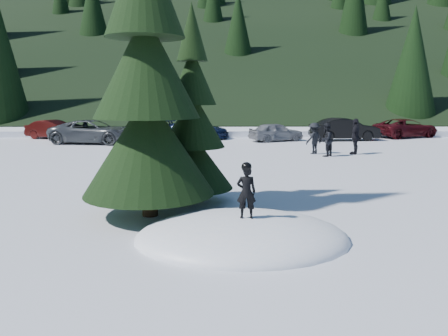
{
  "coord_description": "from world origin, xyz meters",
  "views": [
    {
      "loc": [
        -0.45,
        -8.73,
        2.96
      ],
      "look_at": [
        -0.36,
        2.38,
        1.1
      ],
      "focal_mm": 35.0,
      "sensor_mm": 36.0,
      "label": 1
    }
  ],
  "objects_px": {
    "car_3": "(197,129)",
    "car_6": "(405,128)",
    "spruce_short": "(193,127)",
    "adult_1": "(355,136)",
    "spruce_tall": "(146,80)",
    "child_skier": "(246,192)",
    "car_4": "(276,132)",
    "car_2": "(93,132)",
    "adult_0": "(326,140)",
    "adult_2": "(314,138)",
    "car_1": "(54,129)",
    "car_5": "(345,129)"
  },
  "relations": [
    {
      "from": "car_3",
      "to": "car_6",
      "type": "height_order",
      "value": "car_6"
    },
    {
      "from": "spruce_short",
      "to": "adult_1",
      "type": "xyz_separation_m",
      "value": [
        7.56,
        9.96,
        -1.2
      ]
    },
    {
      "from": "spruce_tall",
      "to": "adult_1",
      "type": "xyz_separation_m",
      "value": [
        8.56,
        11.36,
        -2.42
      ]
    },
    {
      "from": "child_skier",
      "to": "car_3",
      "type": "bearing_deg",
      "value": -84.52
    },
    {
      "from": "child_skier",
      "to": "car_4",
      "type": "bearing_deg",
      "value": -99.11
    },
    {
      "from": "child_skier",
      "to": "car_3",
      "type": "distance_m",
      "value": 21.65
    },
    {
      "from": "spruce_tall",
      "to": "car_2",
      "type": "relative_size",
      "value": 1.65
    },
    {
      "from": "adult_0",
      "to": "adult_2",
      "type": "distance_m",
      "value": 1.02
    },
    {
      "from": "car_4",
      "to": "spruce_short",
      "type": "bearing_deg",
      "value": 143.07
    },
    {
      "from": "adult_0",
      "to": "car_1",
      "type": "bearing_deg",
      "value": -77.39
    },
    {
      "from": "adult_1",
      "to": "car_6",
      "type": "xyz_separation_m",
      "value": [
        6.28,
        8.87,
        -0.24
      ]
    },
    {
      "from": "spruce_tall",
      "to": "spruce_short",
      "type": "height_order",
      "value": "spruce_tall"
    },
    {
      "from": "car_3",
      "to": "car_4",
      "type": "distance_m",
      "value": 5.55
    },
    {
      "from": "child_skier",
      "to": "car_4",
      "type": "xyz_separation_m",
      "value": [
        3.09,
        19.67,
        -0.41
      ]
    },
    {
      "from": "car_6",
      "to": "adult_0",
      "type": "bearing_deg",
      "value": 117.9
    },
    {
      "from": "car_1",
      "to": "car_2",
      "type": "xyz_separation_m",
      "value": [
        3.51,
        -2.97,
        0.08
      ]
    },
    {
      "from": "adult_1",
      "to": "car_1",
      "type": "distance_m",
      "value": 19.92
    },
    {
      "from": "adult_1",
      "to": "adult_2",
      "type": "distance_m",
      "value": 2.06
    },
    {
      "from": "adult_2",
      "to": "car_1",
      "type": "distance_m",
      "value": 17.99
    },
    {
      "from": "spruce_tall",
      "to": "adult_1",
      "type": "distance_m",
      "value": 14.43
    },
    {
      "from": "adult_0",
      "to": "spruce_tall",
      "type": "bearing_deg",
      "value": 7.77
    },
    {
      "from": "car_2",
      "to": "car_4",
      "type": "xyz_separation_m",
      "value": [
        11.49,
        1.27,
        -0.12
      ]
    },
    {
      "from": "adult_1",
      "to": "car_4",
      "type": "height_order",
      "value": "adult_1"
    },
    {
      "from": "adult_1",
      "to": "car_4",
      "type": "distance_m",
      "value": 7.16
    },
    {
      "from": "spruce_tall",
      "to": "spruce_short",
      "type": "relative_size",
      "value": 1.6
    },
    {
      "from": "adult_1",
      "to": "adult_2",
      "type": "bearing_deg",
      "value": -63.73
    },
    {
      "from": "spruce_tall",
      "to": "car_1",
      "type": "distance_m",
      "value": 21.88
    },
    {
      "from": "car_1",
      "to": "car_5",
      "type": "bearing_deg",
      "value": -78.12
    },
    {
      "from": "car_3",
      "to": "car_4",
      "type": "height_order",
      "value": "car_3"
    },
    {
      "from": "adult_1",
      "to": "adult_0",
      "type": "bearing_deg",
      "value": -33.91
    },
    {
      "from": "car_3",
      "to": "car_5",
      "type": "distance_m",
      "value": 9.92
    },
    {
      "from": "adult_0",
      "to": "car_3",
      "type": "xyz_separation_m",
      "value": [
        -6.76,
        9.05,
        -0.17
      ]
    },
    {
      "from": "car_5",
      "to": "car_4",
      "type": "bearing_deg",
      "value": 87.89
    },
    {
      "from": "adult_1",
      "to": "car_5",
      "type": "distance_m",
      "value": 6.96
    },
    {
      "from": "adult_0",
      "to": "adult_1",
      "type": "height_order",
      "value": "adult_1"
    },
    {
      "from": "spruce_short",
      "to": "adult_2",
      "type": "height_order",
      "value": "spruce_short"
    },
    {
      "from": "car_4",
      "to": "car_5",
      "type": "height_order",
      "value": "car_5"
    },
    {
      "from": "adult_0",
      "to": "adult_1",
      "type": "xyz_separation_m",
      "value": [
        1.66,
        0.78,
        0.09
      ]
    },
    {
      "from": "spruce_short",
      "to": "adult_2",
      "type": "xyz_separation_m",
      "value": [
        5.51,
        10.13,
        -1.31
      ]
    },
    {
      "from": "car_2",
      "to": "adult_2",
      "type": "bearing_deg",
      "value": -102.68
    },
    {
      "from": "car_1",
      "to": "car_5",
      "type": "xyz_separation_m",
      "value": [
        19.59,
        -1.29,
        0.1
      ]
    },
    {
      "from": "child_skier",
      "to": "car_5",
      "type": "xyz_separation_m",
      "value": [
        7.68,
        20.08,
        -0.28
      ]
    },
    {
      "from": "adult_2",
      "to": "car_5",
      "type": "distance_m",
      "value": 7.48
    },
    {
      "from": "car_1",
      "to": "spruce_tall",
      "type": "bearing_deg",
      "value": -138.03
    },
    {
      "from": "car_3",
      "to": "car_6",
      "type": "distance_m",
      "value": 14.72
    },
    {
      "from": "child_skier",
      "to": "car_6",
      "type": "height_order",
      "value": "child_skier"
    },
    {
      "from": "adult_0",
      "to": "car_5",
      "type": "relative_size",
      "value": 0.36
    },
    {
      "from": "adult_0",
      "to": "car_6",
      "type": "height_order",
      "value": "adult_0"
    },
    {
      "from": "child_skier",
      "to": "car_6",
      "type": "xyz_separation_m",
      "value": [
        12.57,
        22.14,
        -0.36
      ]
    },
    {
      "from": "spruce_short",
      "to": "adult_1",
      "type": "height_order",
      "value": "spruce_short"
    }
  ]
}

